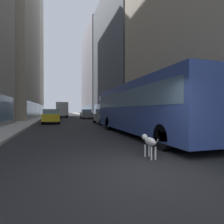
% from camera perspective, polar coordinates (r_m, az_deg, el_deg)
% --- Properties ---
extents(ground_plane, '(120.00, 120.00, 0.00)m').
position_cam_1_polar(ground_plane, '(39.13, -13.42, -1.60)').
color(ground_plane, '#232326').
extents(sidewalk_left, '(2.40, 110.00, 0.15)m').
position_cam_1_polar(sidewalk_left, '(39.23, -21.77, -1.51)').
color(sidewalk_left, '#ADA89E').
rests_on(sidewalk_left, ground).
extents(sidewalk_right, '(2.40, 110.00, 0.15)m').
position_cam_1_polar(sidewalk_right, '(39.86, -5.21, -1.44)').
color(sidewalk_right, '#ADA89E').
rests_on(sidewalk_right, ground).
extents(building_left_far, '(11.52, 15.03, 35.31)m').
position_cam_1_polar(building_left_far, '(57.96, -26.77, 16.73)').
color(building_left_far, '#B2A893').
rests_on(building_left_far, ground).
extents(building_right_mid, '(11.06, 21.17, 24.38)m').
position_cam_1_polar(building_right_mid, '(38.31, 5.89, 16.80)').
color(building_right_mid, '#4C515B').
rests_on(building_right_mid, ground).
extents(building_right_far, '(10.94, 21.69, 25.80)m').
position_cam_1_polar(building_right_far, '(59.92, -2.79, 11.59)').
color(building_right_far, slate).
rests_on(building_right_far, ground).
extents(transit_bus, '(2.78, 11.53, 3.05)m').
position_cam_1_polar(transit_bus, '(11.44, 9.21, 1.88)').
color(transit_bus, '#33478C').
rests_on(transit_bus, ground).
extents(car_yellow_taxi, '(1.80, 4.10, 1.62)m').
position_cam_1_polar(car_yellow_taxi, '(21.80, -18.24, -1.24)').
color(car_yellow_taxi, yellow).
rests_on(car_yellow_taxi, ground).
extents(car_black_suv, '(1.78, 4.47, 1.62)m').
position_cam_1_polar(car_black_suv, '(31.99, -17.73, -0.64)').
color(car_black_suv, black).
rests_on(car_black_suv, ground).
extents(car_grey_wagon, '(1.71, 4.25, 1.62)m').
position_cam_1_polar(car_grey_wagon, '(33.05, -7.95, -0.58)').
color(car_grey_wagon, slate).
rests_on(car_grey_wagon, ground).
extents(car_silver_sedan, '(1.82, 4.01, 1.62)m').
position_cam_1_polar(car_silver_sedan, '(20.15, -2.29, -1.36)').
color(car_silver_sedan, '#B7BABF').
rests_on(car_silver_sedan, ground).
extents(box_truck, '(2.30, 7.50, 3.05)m').
position_cam_1_polar(box_truck, '(40.19, -15.23, 0.83)').
color(box_truck, '#A51919').
rests_on(box_truck, ground).
extents(dalmatian_dog, '(0.22, 0.96, 0.72)m').
position_cam_1_polar(dalmatian_dog, '(6.11, 11.37, -8.96)').
color(dalmatian_dog, white).
rests_on(dalmatian_dog, ground).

